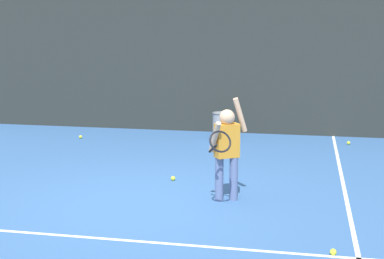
# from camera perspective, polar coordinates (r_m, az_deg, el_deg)

# --- Properties ---
(ground_plane) EXTENTS (20.00, 20.00, 0.00)m
(ground_plane) POSITION_cam_1_polar(r_m,az_deg,el_deg) (7.42, -5.40, -7.38)
(ground_plane) COLOR #335B93
(court_line_baseline) EXTENTS (9.00, 0.05, 0.00)m
(court_line_baseline) POSITION_cam_1_polar(r_m,az_deg,el_deg) (6.28, -8.85, -10.79)
(court_line_baseline) COLOR white
(court_line_baseline) RESTS_ON ground
(court_line_sideline) EXTENTS (0.05, 9.00, 0.00)m
(court_line_sideline) POSITION_cam_1_polar(r_m,az_deg,el_deg) (8.09, 15.15, -6.18)
(court_line_sideline) COLOR white
(court_line_sideline) RESTS_ON ground
(back_fence_windscreen) EXTENTS (11.28, 0.08, 2.92)m
(back_fence_windscreen) POSITION_cam_1_polar(r_m,az_deg,el_deg) (12.17, 1.69, 6.59)
(back_fence_windscreen) COLOR #282D2B
(back_fence_windscreen) RESTS_ON ground
(fence_post_1) EXTENTS (0.09, 0.09, 3.07)m
(fence_post_1) POSITION_cam_1_polar(r_m,az_deg,el_deg) (12.22, 1.74, 6.96)
(fence_post_1) COLOR slate
(fence_post_1) RESTS_ON ground
(tennis_player) EXTENTS (0.50, 0.83, 1.35)m
(tennis_player) POSITION_cam_1_polar(r_m,az_deg,el_deg) (7.33, 3.50, -1.71)
(tennis_player) COLOR slate
(tennis_player) RESTS_ON ground
(ball_hopper) EXTENTS (0.38, 0.38, 0.56)m
(ball_hopper) POSITION_cam_1_polar(r_m,az_deg,el_deg) (11.37, 2.99, 0.36)
(ball_hopper) COLOR gray
(ball_hopper) RESTS_ON ground
(tennis_ball_0) EXTENTS (0.07, 0.07, 0.07)m
(tennis_ball_0) POSITION_cam_1_polar(r_m,az_deg,el_deg) (11.37, 15.47, -1.30)
(tennis_ball_0) COLOR #CCE033
(tennis_ball_0) RESTS_ON ground
(tennis_ball_1) EXTENTS (0.07, 0.07, 0.07)m
(tennis_ball_1) POSITION_cam_1_polar(r_m,az_deg,el_deg) (11.77, -11.14, -0.74)
(tennis_ball_1) COLOR #CCE033
(tennis_ball_1) RESTS_ON ground
(tennis_ball_2) EXTENTS (0.07, 0.07, 0.07)m
(tennis_ball_2) POSITION_cam_1_polar(r_m,az_deg,el_deg) (8.43, -1.92, -4.93)
(tennis_ball_2) COLOR #CCE033
(tennis_ball_2) RESTS_ON ground
(tennis_ball_6) EXTENTS (0.07, 0.07, 0.07)m
(tennis_ball_6) POSITION_cam_1_polar(r_m,az_deg,el_deg) (5.96, 14.01, -11.86)
(tennis_ball_6) COLOR #CCE033
(tennis_ball_6) RESTS_ON ground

